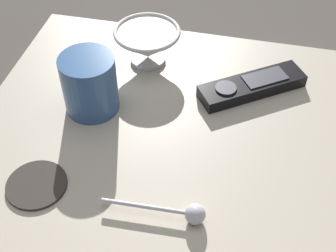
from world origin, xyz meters
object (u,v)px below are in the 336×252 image
coffee_mug (89,83)px  teaspoon (187,213)px  cereal_bowl (147,44)px  tv_remote_near (252,86)px  drink_coaster (37,185)px

coffee_mug → teaspoon: coffee_mug is taller
cereal_bowl → coffee_mug: 0.15m
coffee_mug → tv_remote_near: 0.28m
cereal_bowl → drink_coaster: bearing=165.1°
coffee_mug → teaspoon: size_ratio=0.73×
teaspoon → drink_coaster: 0.22m
cereal_bowl → tv_remote_near: size_ratio=0.66×
cereal_bowl → tv_remote_near: (-0.04, -0.20, -0.03)m
cereal_bowl → coffee_mug: size_ratio=1.16×
coffee_mug → teaspoon: bearing=-132.8°
coffee_mug → tv_remote_near: coffee_mug is taller
teaspoon → coffee_mug: bearing=47.2°
coffee_mug → cereal_bowl: bearing=-23.4°
teaspoon → tv_remote_near: 0.29m
tv_remote_near → drink_coaster: 0.39m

